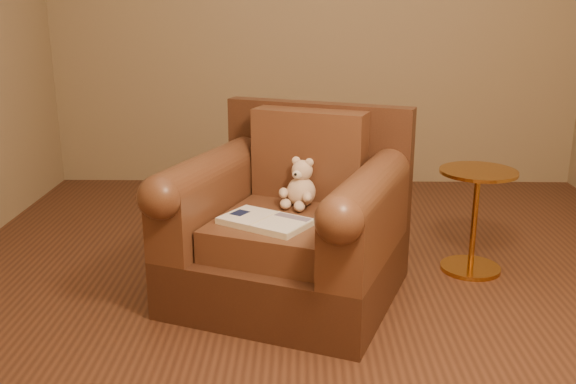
{
  "coord_description": "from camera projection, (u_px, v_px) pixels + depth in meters",
  "views": [
    {
      "loc": [
        -0.12,
        -2.91,
        1.37
      ],
      "look_at": [
        -0.17,
        -0.12,
        0.54
      ],
      "focal_mm": 40.0,
      "sensor_mm": 36.0,
      "label": 1
    }
  ],
  "objects": [
    {
      "name": "floor",
      "position": [
        323.0,
        289.0,
        3.18
      ],
      "size": [
        4.0,
        4.0,
        0.0
      ],
      "primitive_type": "plane",
      "color": "#512C1B",
      "rests_on": "ground"
    },
    {
      "name": "armchair",
      "position": [
        291.0,
        226.0,
        3.06
      ],
      "size": [
        1.24,
        1.21,
        0.88
      ],
      "rotation": [
        0.0,
        0.0,
        -0.36
      ],
      "color": "#412315",
      "rests_on": "floor"
    },
    {
      "name": "teddy_bear",
      "position": [
        300.0,
        188.0,
        3.08
      ],
      "size": [
        0.18,
        0.2,
        0.24
      ],
      "rotation": [
        0.0,
        0.0,
        -0.5
      ],
      "color": "beige",
      "rests_on": "armchair"
    },
    {
      "name": "guidebook",
      "position": [
        265.0,
        221.0,
        2.84
      ],
      "size": [
        0.44,
        0.4,
        0.03
      ],
      "rotation": [
        0.0,
        0.0,
        -0.56
      ],
      "color": "beige",
      "rests_on": "armchair"
    },
    {
      "name": "side_table",
      "position": [
        475.0,
        217.0,
        3.32
      ],
      "size": [
        0.39,
        0.39,
        0.55
      ],
      "color": "#B97D32",
      "rests_on": "floor"
    }
  ]
}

